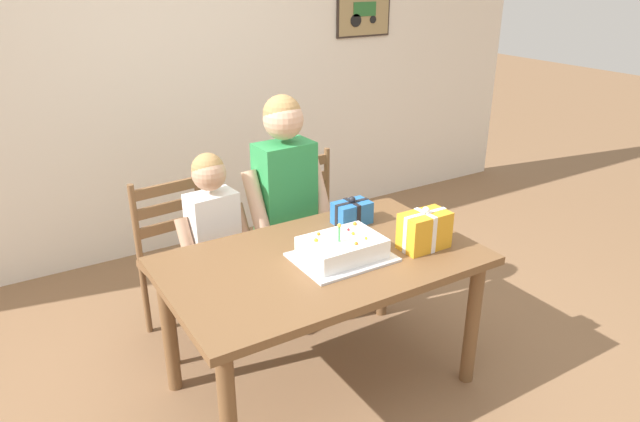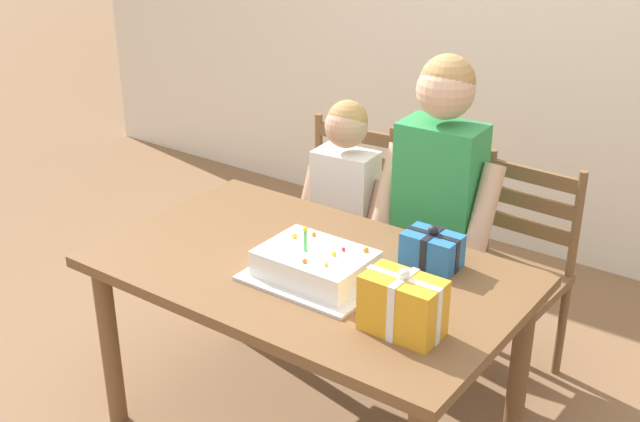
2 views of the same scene
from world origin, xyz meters
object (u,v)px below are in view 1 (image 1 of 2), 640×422
(child_older, at_px, (285,189))
(birthday_cake, at_px, (342,249))
(gift_box_red_large, at_px, (424,230))
(child_younger, at_px, (214,232))
(dining_table, at_px, (322,275))
(chair_right, at_px, (312,228))
(chair_left, at_px, (183,261))
(gift_box_beside_cake, at_px, (352,213))

(child_older, bearing_deg, birthday_cake, -96.55)
(gift_box_red_large, xyz_separation_m, child_younger, (-0.76, 0.81, -0.15))
(dining_table, distance_m, gift_box_red_large, 0.53)
(gift_box_red_large, xyz_separation_m, chair_right, (-0.05, 0.96, -0.35))
(chair_right, bearing_deg, chair_left, -179.99)
(chair_left, xyz_separation_m, child_older, (0.57, -0.15, 0.36))
(chair_right, bearing_deg, dining_table, -117.70)
(gift_box_beside_cake, distance_m, child_older, 0.43)
(birthday_cake, height_order, chair_right, same)
(gift_box_red_large, bearing_deg, chair_right, 93.22)
(child_younger, bearing_deg, gift_box_red_large, -47.09)
(birthday_cake, distance_m, child_older, 0.71)
(gift_box_beside_cake, bearing_deg, chair_left, 144.52)
(gift_box_beside_cake, height_order, child_younger, child_younger)
(gift_box_beside_cake, bearing_deg, gift_box_red_large, -72.70)
(dining_table, bearing_deg, gift_box_beside_cake, 36.65)
(gift_box_red_large, distance_m, child_older, 0.87)
(dining_table, distance_m, chair_left, 0.91)
(chair_right, bearing_deg, gift_box_beside_cake, -98.10)
(chair_right, relative_size, child_younger, 0.83)
(dining_table, height_order, gift_box_red_large, gift_box_red_large)
(child_older, bearing_deg, chair_left, 165.34)
(dining_table, relative_size, chair_left, 1.60)
(gift_box_red_large, xyz_separation_m, gift_box_beside_cake, (-0.13, 0.42, -0.03))
(dining_table, height_order, birthday_cake, birthday_cake)
(gift_box_red_large, bearing_deg, dining_table, 160.39)
(dining_table, distance_m, gift_box_beside_cake, 0.45)
(dining_table, relative_size, child_older, 1.08)
(chair_left, relative_size, chair_right, 1.00)
(dining_table, distance_m, child_younger, 0.71)
(chair_left, xyz_separation_m, child_younger, (0.14, -0.15, 0.21))
(gift_box_red_large, height_order, child_younger, child_younger)
(birthday_cake, bearing_deg, dining_table, 142.18)
(chair_left, xyz_separation_m, chair_right, (0.84, 0.00, 0.00))
(dining_table, height_order, chair_right, chair_right)
(gift_box_red_large, bearing_deg, birthday_cake, 164.43)
(dining_table, xyz_separation_m, gift_box_red_large, (0.47, -0.17, 0.18))
(dining_table, bearing_deg, gift_box_red_large, -19.61)
(chair_right, bearing_deg, child_older, -150.24)
(chair_right, distance_m, child_older, 0.47)
(birthday_cake, relative_size, gift_box_beside_cake, 2.22)
(birthday_cake, distance_m, gift_box_red_large, 0.41)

